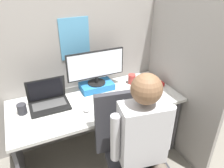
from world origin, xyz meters
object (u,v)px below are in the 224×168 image
Objects in this scene: laptop at (49,101)px; carrot_toy at (127,102)px; paper_box at (97,86)px; monitor at (96,66)px; stapler at (159,82)px; person at (146,143)px; coffee_mug at (132,79)px; office_chair at (132,153)px; pen_cup at (22,109)px.

laptop reaches higher than carrot_toy.
monitor reaches higher than paper_box.
stapler is at bearing -15.77° from paper_box.
paper_box is 0.27× the size of person.
coffee_mug is at bearing -6.15° from paper_box.
office_chair reaches higher than paper_box.
laptop is 0.93m from coffee_mug.
carrot_toy is at bearing -158.50° from stapler.
stapler is at bearing 42.18° from office_chair.
paper_box is at bearing 173.85° from coffee_mug.
pen_cup is at bearing 177.93° from stapler.
paper_box is at bearing -90.00° from monitor.
monitor reaches higher than laptop.
pen_cup is (-1.43, 0.05, 0.03)m from stapler.
laptop is at bearing 176.16° from stapler.
pen_cup is (-0.76, -0.14, 0.01)m from paper_box.
person is at bearing -46.49° from pen_cup.
laptop reaches higher than coffee_mug.
paper_box is 0.96m from person.
coffee_mug is (0.93, 0.07, 0.00)m from laptop.
office_chair is (-0.68, -0.62, -0.21)m from stapler.
stapler is 0.11× the size of person.
person is at bearing -80.61° from office_chair.
stapler is 1.48× the size of pen_cup.
office_chair is at bearing -118.49° from coffee_mug.
stapler is 0.14× the size of office_chair.
pen_cup is at bearing 138.40° from office_chair.
monitor is at bearing 164.01° from stapler.
office_chair is 0.90m from coffee_mug.
laptop is 2.59× the size of carrot_toy.
monitor reaches higher than pen_cup.
monitor is 0.93m from office_chair.
paper_box is at bearing 111.28° from carrot_toy.
coffee_mug reaches higher than stapler.
coffee_mug is (-0.27, 0.15, 0.03)m from stapler.
office_chair is at bearing -41.60° from pen_cup.
paper_box is at bearing 90.87° from person.
office_chair is (-0.16, -0.41, -0.21)m from carrot_toy.
paper_box is at bearing 89.26° from office_chair.
pen_cup is at bearing -173.28° from laptop.
monitor is 0.81m from pen_cup.
paper_box is 0.57× the size of monitor.
laptop is 1.00m from person.
person is (0.03, -0.15, 0.23)m from office_chair.
paper_box is at bearing 164.23° from stapler.
office_chair reaches higher than stapler.
laptop reaches higher than stapler.
coffee_mug is at bearing -6.55° from monitor.
person is (0.01, -0.96, -0.22)m from monitor.
laptop is at bearing -167.94° from monitor.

